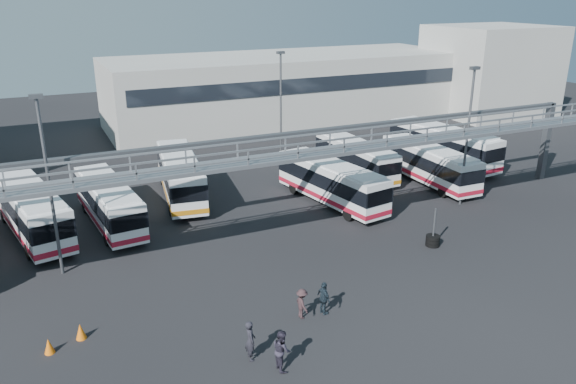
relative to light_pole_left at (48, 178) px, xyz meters
name	(u,v)px	position (x,y,z in m)	size (l,w,h in m)	color
ground	(378,277)	(16.00, -8.00, -5.73)	(140.00, 140.00, 0.00)	black
gantry	(329,156)	(16.00, -2.13, -0.22)	(51.40, 5.15, 7.10)	gray
warehouse	(287,89)	(28.00, 30.00, -1.73)	(42.00, 14.00, 8.00)	#9E9E99
building_right	(490,70)	(54.00, 24.00, -0.23)	(14.00, 12.00, 11.00)	#B2B2AD
light_pole_left	(48,178)	(0.00, 0.00, 0.00)	(0.70, 0.35, 10.21)	#4C4F54
light_pole_mid	(468,130)	(28.00, -1.00, 0.00)	(0.70, 0.35, 10.21)	#4C4F54
light_pole_back	(281,103)	(20.00, 14.00, 0.00)	(0.70, 0.35, 10.21)	#4C4F54
bus_1	(31,209)	(-1.24, 6.42, -3.87)	(4.70, 11.33, 3.35)	white
bus_2	(109,201)	(3.59, 6.03, -4.02)	(3.34, 10.37, 3.09)	white
bus_3	(180,174)	(9.39, 9.33, -3.86)	(4.12, 11.37, 3.38)	white
bus_5	(331,181)	(19.26, 3.27, -3.96)	(4.09, 10.79, 3.20)	white
bus_6	(356,157)	(24.46, 8.31, -4.05)	(2.51, 10.03, 3.03)	white
bus_7	(429,163)	(28.88, 3.99, -3.98)	(2.57, 10.44, 3.16)	white
bus_8	(443,144)	(33.45, 7.78, -3.80)	(4.01, 11.73, 3.49)	white
pedestrian_a	(250,340)	(6.84, -11.87, -4.79)	(0.68, 0.45, 1.88)	black
pedestrian_b	(282,350)	(7.80, -13.05, -4.81)	(0.89, 0.69, 1.84)	#292533
pedestrian_c	(302,304)	(10.32, -9.89, -4.95)	(1.00, 0.58, 1.56)	#322124
pedestrian_d	(324,298)	(11.45, -10.04, -4.86)	(1.02, 0.42, 1.74)	#1A252E
cone_left	(49,346)	(-1.11, -7.72, -5.37)	(0.45, 0.45, 0.72)	orange
cone_right	(81,331)	(0.28, -7.15, -5.34)	(0.48, 0.48, 0.77)	orange
tire_stack	(433,240)	(21.43, -6.00, -5.30)	(0.88, 0.88, 2.52)	black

